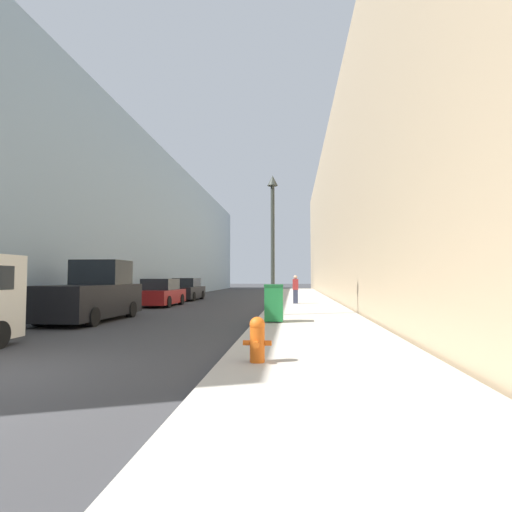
% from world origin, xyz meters
% --- Properties ---
extents(sidewalk_right, '(3.90, 60.00, 0.16)m').
position_xyz_m(sidewalk_right, '(5.69, 18.00, 0.08)').
color(sidewalk_right, '#ADA89E').
rests_on(sidewalk_right, ground).
extents(building_left_glass, '(12.00, 60.00, 11.51)m').
position_xyz_m(building_left_glass, '(-10.82, 26.00, 5.75)').
color(building_left_glass, '#849EB2').
rests_on(building_left_glass, ground).
extents(building_right_stone, '(12.00, 60.00, 13.34)m').
position_xyz_m(building_right_stone, '(13.75, 26.00, 6.67)').
color(building_right_stone, tan).
rests_on(building_right_stone, ground).
extents(fire_hydrant, '(0.50, 0.39, 0.78)m').
position_xyz_m(fire_hydrant, '(4.42, 1.03, 0.57)').
color(fire_hydrant, '#D15614').
rests_on(fire_hydrant, sidewalk_right).
extents(trash_bin, '(0.62, 0.67, 1.23)m').
position_xyz_m(trash_bin, '(4.41, 7.37, 0.79)').
color(trash_bin, '#1E7538').
rests_on(trash_bin, sidewalk_right).
extents(lamppost, '(0.42, 0.42, 5.56)m').
position_xyz_m(lamppost, '(4.24, 9.86, 3.42)').
color(lamppost, '#2D332D').
rests_on(lamppost, sidewalk_right).
extents(pickup_truck, '(2.13, 5.07, 2.30)m').
position_xyz_m(pickup_truck, '(-2.51, 8.52, 0.95)').
color(pickup_truck, black).
rests_on(pickup_truck, ground).
extents(parked_sedan_near, '(1.91, 4.22, 1.55)m').
position_xyz_m(parked_sedan_near, '(-2.51, 16.33, 0.71)').
color(parked_sedan_near, maroon).
rests_on(parked_sedan_near, ground).
extents(parked_sedan_far, '(1.83, 4.46, 1.59)m').
position_xyz_m(parked_sedan_far, '(-2.60, 22.32, 0.73)').
color(parked_sedan_far, black).
rests_on(parked_sedan_far, ground).
extents(pedestrian_on_sidewalk, '(0.32, 0.21, 1.60)m').
position_xyz_m(pedestrian_on_sidewalk, '(5.17, 16.84, 0.96)').
color(pedestrian_on_sidewalk, '#2D3347').
rests_on(pedestrian_on_sidewalk, sidewalk_right).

